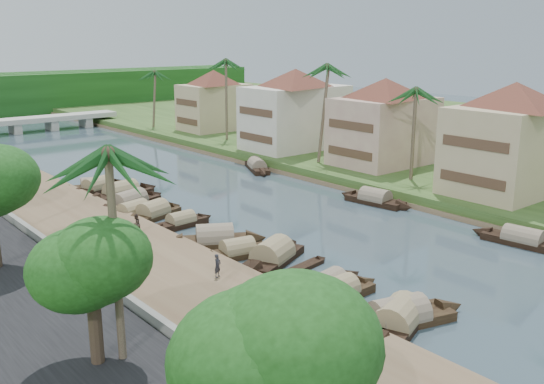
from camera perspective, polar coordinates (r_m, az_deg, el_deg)
ground at (r=47.82m, az=7.54°, el=-4.45°), size 220.00×220.00×0.00m
left_bank at (r=55.51m, az=-19.84°, el=-2.10°), size 10.00×180.00×0.80m
right_bank at (r=74.31m, az=6.27°, el=2.87°), size 16.00×180.00×1.20m
retaining_wall at (r=54.09m, az=-24.09°, el=-1.89°), size 0.40×180.00×1.10m
far_right_fill at (r=103.79m, az=20.73°, el=5.30°), size 60.00×220.00×1.15m
bridge at (r=108.71m, az=-21.56°, el=6.21°), size 28.00×4.00×2.40m
building_near at (r=60.37m, az=21.61°, el=4.85°), size 14.85×14.85×10.20m
building_mid at (r=70.17m, az=10.50°, el=6.62°), size 14.11×14.11×9.70m
building_far at (r=79.10m, az=2.19°, el=7.89°), size 15.59×15.59×10.20m
building_distant at (r=95.46m, az=-5.47°, el=8.66°), size 12.62×12.62×9.20m
sampan_0 at (r=34.60m, az=11.82°, el=-11.50°), size 9.22×4.17×2.36m
sampan_1 at (r=34.22m, az=11.76°, el=-11.80°), size 8.47×4.64×2.44m
sampan_2 at (r=37.04m, az=6.12°, el=-9.48°), size 7.49×1.86×2.00m
sampan_3 at (r=37.63m, az=5.08°, el=-9.06°), size 7.97×2.97×2.12m
sampan_4 at (r=43.70m, az=-3.24°, el=-5.62°), size 6.92×2.78×1.96m
sampan_5 at (r=42.54m, az=0.06°, el=-6.14°), size 8.37×5.16×2.58m
sampan_6 at (r=46.30m, az=-5.41°, el=-4.48°), size 8.05×5.71×2.42m
sampan_7 at (r=50.93m, az=-8.55°, el=-2.83°), size 6.54×1.72×1.79m
sampan_8 at (r=53.76m, az=-11.12°, el=-2.00°), size 7.50×3.86×2.26m
sampan_9 at (r=57.78m, az=-13.26°, el=-0.97°), size 9.16×4.54×2.28m
sampan_10 at (r=54.46m, az=-12.92°, el=-1.89°), size 7.56×3.42×2.07m
sampan_11 at (r=61.21m, az=-13.98°, el=-0.15°), size 9.13×3.59×2.52m
sampan_12 at (r=64.82m, az=-16.27°, el=0.49°), size 8.42×4.13×2.02m
sampan_13 at (r=64.34m, az=-16.11°, el=0.41°), size 8.01×4.22×2.17m
sampan_14 at (r=49.77m, az=22.54°, el=-4.21°), size 2.50×8.50×2.05m
sampan_15 at (r=58.07m, az=9.68°, el=-0.71°), size 2.69×8.27×2.18m
sampan_16 at (r=71.75m, az=-1.41°, el=2.39°), size 5.16×8.40×2.10m
canoe_1 at (r=41.54m, az=2.87°, el=-7.16°), size 5.41×1.70×0.86m
canoe_2 at (r=58.51m, az=-12.07°, el=-1.03°), size 4.76×3.02×0.73m
palm_1 at (r=62.19m, az=13.39°, el=9.16°), size 3.20×3.20×10.63m
palm_2 at (r=69.45m, az=4.72°, el=11.50°), size 3.20×3.20×12.50m
palm_3 at (r=85.49m, az=-4.39°, el=12.05°), size 3.20×3.20×12.51m
palm_4 at (r=25.81m, az=-15.08°, el=3.16°), size 3.20×3.20×10.91m
palm_7 at (r=99.24m, az=-11.25°, el=10.90°), size 3.20×3.20×10.27m
tree_0 at (r=16.92m, az=0.27°, el=-15.16°), size 4.80×4.80×7.69m
tree_1 at (r=27.01m, az=-16.71°, el=-6.68°), size 4.37×4.37×6.41m
tree_6 at (r=83.10m, az=4.38°, el=8.46°), size 4.25×4.25×7.47m
person_near at (r=38.09m, az=-5.15°, el=-6.91°), size 0.64×0.54×1.50m
person_far at (r=47.16m, az=-12.66°, el=-2.95°), size 0.93×0.86×1.54m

